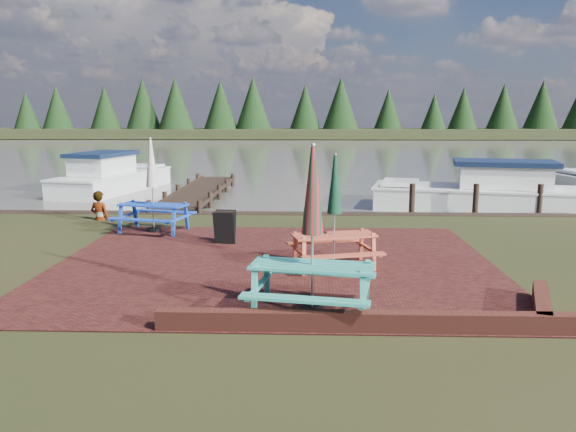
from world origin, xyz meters
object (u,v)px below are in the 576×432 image
(picnic_table_red, at_px, (334,229))
(boat_jetty, at_px, (112,179))
(picnic_table_blue, at_px, (153,200))
(jetty, at_px, (200,191))
(chalkboard, at_px, (225,227))
(boat_near, at_px, (482,194))
(person, at_px, (98,191))
(picnic_table_teal, at_px, (312,257))

(picnic_table_red, xyz_separation_m, boat_jetty, (-8.84, 12.45, -0.44))
(picnic_table_blue, bearing_deg, jetty, 104.49)
(chalkboard, xyz_separation_m, boat_near, (7.93, 6.16, -0.05))
(picnic_table_blue, distance_m, boat_near, 11.12)
(picnic_table_red, bearing_deg, boat_jetty, 110.33)
(chalkboard, relative_size, person, 0.47)
(boat_near, relative_size, person, 4.31)
(picnic_table_red, relative_size, chalkboard, 2.86)
(picnic_table_blue, relative_size, boat_near, 0.33)
(picnic_table_teal, bearing_deg, picnic_table_blue, 134.04)
(jetty, relative_size, person, 5.35)
(picnic_table_blue, distance_m, jetty, 7.17)
(jetty, distance_m, boat_jetty, 4.57)
(chalkboard, distance_m, person, 5.12)
(boat_jetty, xyz_separation_m, boat_near, (14.28, -4.25, 0.00))
(jetty, distance_m, person, 5.86)
(boat_jetty, relative_size, boat_near, 0.93)
(jetty, bearing_deg, picnic_table_teal, -72.14)
(person, bearing_deg, picnic_table_blue, 158.49)
(chalkboard, relative_size, boat_near, 0.11)
(chalkboard, bearing_deg, boat_jetty, 127.00)
(jetty, height_order, boat_near, boat_near)
(boat_near, bearing_deg, picnic_table_teal, 164.05)
(chalkboard, distance_m, boat_near, 10.05)
(picnic_table_red, distance_m, chalkboard, 3.24)
(picnic_table_blue, xyz_separation_m, jetty, (-0.13, 7.13, -0.74))
(picnic_table_red, relative_size, jetty, 0.25)
(picnic_table_teal, bearing_deg, picnic_table_red, 89.94)
(picnic_table_red, height_order, boat_near, picnic_table_red)
(person, bearing_deg, picnic_table_teal, 145.98)
(picnic_table_blue, height_order, chalkboard, picnic_table_blue)
(picnic_table_red, distance_m, picnic_table_blue, 5.68)
(picnic_table_blue, bearing_deg, picnic_table_red, -23.03)
(boat_near, height_order, person, person)
(person, bearing_deg, picnic_table_red, 160.09)
(boat_near, bearing_deg, chalkboard, 140.41)
(chalkboard, bearing_deg, boat_near, 43.51)
(chalkboard, height_order, boat_jetty, boat_jetty)
(picnic_table_teal, height_order, boat_near, picnic_table_teal)
(person, bearing_deg, chalkboard, 161.34)
(boat_jetty, bearing_deg, chalkboard, -46.37)
(picnic_table_teal, relative_size, jetty, 0.29)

